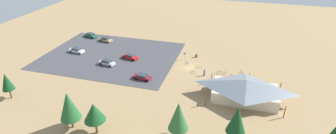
{
  "coord_description": "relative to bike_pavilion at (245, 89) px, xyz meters",
  "views": [
    {
      "loc": [
        -10.98,
        62.29,
        32.95
      ],
      "look_at": [
        5.59,
        3.63,
        1.2
      ],
      "focal_mm": 28.15,
      "sensor_mm": 36.0,
      "label": 1
    }
  ],
  "objects": [
    {
      "name": "car_green_by_curb",
      "position": [
        51.92,
        -24.3,
        -1.87
      ],
      "size": [
        4.93,
        3.1,
        1.46
      ],
      "color": "#1E6B3D",
      "rests_on": "parking_lot_asphalt"
    },
    {
      "name": "lot_sign",
      "position": [
        16.87,
        -15.78,
        -1.22
      ],
      "size": [
        0.56,
        0.08,
        2.2
      ],
      "color": "#99999E",
      "rests_on": "ground"
    },
    {
      "name": "pine_east",
      "position": [
        49.45,
        13.59,
        1.5
      ],
      "size": [
        2.56,
        2.56,
        6.12
      ],
      "color": "brown",
      "rests_on": "ground"
    },
    {
      "name": "bicycle_orange_by_bin",
      "position": [
        7.88,
        -4.94,
        -2.29
      ],
      "size": [
        1.42,
        0.87,
        0.77
      ],
      "color": "black",
      "rests_on": "ground"
    },
    {
      "name": "car_silver_back_corner",
      "position": [
        36.62,
        -6.7,
        -1.86
      ],
      "size": [
        4.84,
        2.66,
        1.47
      ],
      "color": "#BCBCC1",
      "rests_on": "parking_lot_asphalt"
    },
    {
      "name": "bicycle_silver_mid_cluster",
      "position": [
        0.81,
        -11.74,
        -2.28
      ],
      "size": [
        0.98,
        1.49,
        0.81
      ],
      "color": "black",
      "rests_on": "ground"
    },
    {
      "name": "bicycle_purple_yard_right",
      "position": [
        3.1,
        -8.74,
        -2.26
      ],
      "size": [
        1.07,
        1.36,
        0.84
      ],
      "color": "black",
      "rests_on": "ground"
    },
    {
      "name": "bicycle_blue_trailside",
      "position": [
        15.52,
        -12.94,
        -2.29
      ],
      "size": [
        1.22,
        1.19,
        0.77
      ],
      "color": "black",
      "rests_on": "ground"
    },
    {
      "name": "pine_center",
      "position": [
        30.69,
        18.43,
        2.26
      ],
      "size": [
        3.8,
        3.8,
        7.67
      ],
      "color": "brown",
      "rests_on": "ground"
    },
    {
      "name": "trash_bin",
      "position": [
        13.9,
        -18.24,
        -2.19
      ],
      "size": [
        0.6,
        0.6,
        0.9
      ],
      "primitive_type": "cylinder",
      "color": "brown",
      "rests_on": "ground"
    },
    {
      "name": "bike_pavilion",
      "position": [
        0.0,
        0.0,
        0.0
      ],
      "size": [
        15.76,
        9.65,
        4.82
      ],
      "color": "beige",
      "rests_on": "ground"
    },
    {
      "name": "pine_far_west",
      "position": [
        25.54,
        18.59,
        2.01
      ],
      "size": [
        3.83,
        3.83,
        6.44
      ],
      "color": "brown",
      "rests_on": "ground"
    },
    {
      "name": "bicycle_yellow_front_row",
      "position": [
        6.44,
        -10.01,
        -2.24
      ],
      "size": [
        1.67,
        0.55,
        0.89
      ],
      "color": "black",
      "rests_on": "ground"
    },
    {
      "name": "car_tan_near_entry",
      "position": [
        45.1,
        -22.18,
        -1.88
      ],
      "size": [
        4.87,
        2.94,
        1.44
      ],
      "color": "tan",
      "rests_on": "parking_lot_asphalt"
    },
    {
      "name": "bicycle_red_lone_west",
      "position": [
        12.1,
        -11.52,
        -2.24
      ],
      "size": [
        1.74,
        0.54,
        0.87
      ],
      "color": "black",
      "rests_on": "ground"
    },
    {
      "name": "pine_midwest",
      "position": [
        1.39,
        14.8,
        2.63
      ],
      "size": [
        3.27,
        3.27,
        7.74
      ],
      "color": "brown",
      "rests_on": "ground"
    },
    {
      "name": "car_maroon_front_row",
      "position": [
        24.56,
        -2.01,
        -1.94
      ],
      "size": [
        4.62,
        2.34,
        1.28
      ],
      "color": "maroon",
      "rests_on": "parking_lot_asphalt"
    },
    {
      "name": "bicycle_black_near_sign",
      "position": [
        4.77,
        -10.64,
        -2.27
      ],
      "size": [
        0.48,
        1.68,
        0.83
      ],
      "color": "black",
      "rests_on": "ground"
    },
    {
      "name": "parking_lot_asphalt",
      "position": [
        38.41,
        -12.61,
        -2.61
      ],
      "size": [
        38.55,
        29.47,
        0.05
      ],
      "primitive_type": "cube",
      "color": "#424247",
      "rests_on": "ground"
    },
    {
      "name": "car_red_end_stall",
      "position": [
        32.05,
        -12.0,
        -1.9
      ],
      "size": [
        4.98,
        2.99,
        1.37
      ],
      "color": "red",
      "rests_on": "parking_lot_asphalt"
    },
    {
      "name": "visitor_near_lot",
      "position": [
        -1.08,
        -9.49,
        -1.72
      ],
      "size": [
        0.36,
        0.39,
        1.74
      ],
      "color": "#2D3347",
      "rests_on": "ground"
    },
    {
      "name": "car_white_far_end",
      "position": [
        49.27,
        -11.66,
        -1.88
      ],
      "size": [
        5.01,
        2.59,
        1.4
      ],
      "color": "white",
      "rests_on": "parking_lot_asphalt"
    },
    {
      "name": "ground",
      "position": [
        13.94,
        -11.43,
        -2.64
      ],
      "size": [
        160.0,
        160.0,
        0.0
      ],
      "primitive_type": "plane",
      "color": "#9E7F56",
      "rests_on": "ground"
    },
    {
      "name": "pine_west",
      "position": [
        11.01,
        15.75,
        2.15
      ],
      "size": [
        3.62,
        3.62,
        7.48
      ],
      "color": "brown",
      "rests_on": "ground"
    },
    {
      "name": "bicycle_green_edge_north",
      "position": [
        12.91,
        -8.6,
        -2.26
      ],
      "size": [
        1.52,
        0.96,
        0.82
      ],
      "color": "black",
      "rests_on": "ground"
    },
    {
      "name": "visitor_at_bikes",
      "position": [
        10.0,
        -7.92,
        -1.66
      ],
      "size": [
        0.36,
        0.39,
        1.86
      ],
      "color": "#2D3347",
      "rests_on": "ground"
    }
  ]
}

